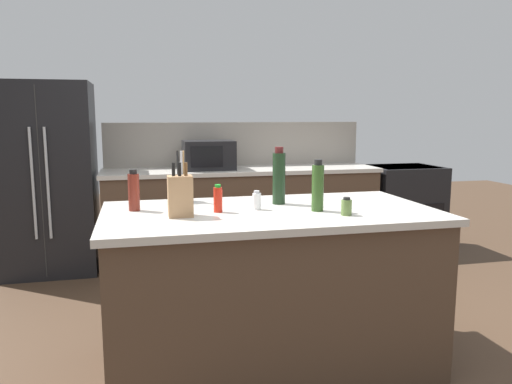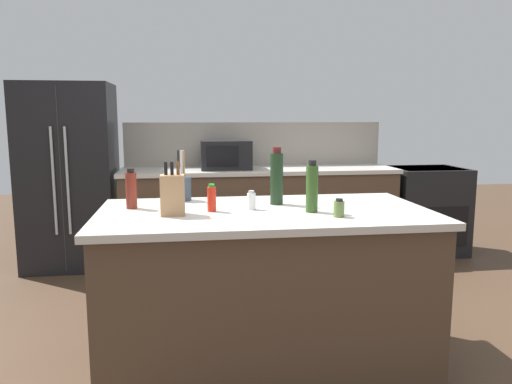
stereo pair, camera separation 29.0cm
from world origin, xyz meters
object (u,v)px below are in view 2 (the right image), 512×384
at_px(range_oven, 425,210).
at_px(wine_bottle, 277,178).
at_px(refrigerator, 70,176).
at_px(vinegar_bottle, 131,190).
at_px(knife_block, 173,194).
at_px(olive_oil_bottle, 312,188).
at_px(hot_sauce_bottle, 212,198).
at_px(salt_shaker, 251,201).
at_px(utensil_crock, 182,188).
at_px(spice_jar_oregano, 339,208).
at_px(microwave, 226,155).

distance_m(range_oven, wine_bottle, 2.92).
height_order(refrigerator, vinegar_bottle, refrigerator).
distance_m(range_oven, vinegar_bottle, 3.57).
relative_size(knife_block, vinegar_bottle, 1.23).
height_order(olive_oil_bottle, vinegar_bottle, olive_oil_bottle).
height_order(hot_sauce_bottle, salt_shaker, hot_sauce_bottle).
relative_size(utensil_crock, salt_shaker, 2.90).
relative_size(olive_oil_bottle, hot_sauce_bottle, 1.87).
height_order(hot_sauce_bottle, spice_jar_oregano, hot_sauce_bottle).
bearing_deg(knife_block, wine_bottle, 21.68).
bearing_deg(range_oven, vinegar_bottle, -144.54).
distance_m(microwave, vinegar_bottle, 2.17).
bearing_deg(spice_jar_oregano, utensil_crock, 142.40).
xyz_separation_m(wine_bottle, olive_oil_bottle, (0.15, -0.27, -0.03)).
distance_m(microwave, spice_jar_oregano, 2.48).
relative_size(range_oven, salt_shaker, 8.34).
distance_m(hot_sauce_bottle, salt_shaker, 0.23).
bearing_deg(range_oven, wine_bottle, -134.78).
distance_m(knife_block, vinegar_bottle, 0.33).
relative_size(range_oven, spice_jar_oregano, 9.25).
bearing_deg(knife_block, olive_oil_bottle, -1.70).
relative_size(hot_sauce_bottle, spice_jar_oregano, 1.57).
xyz_separation_m(knife_block, utensil_crock, (0.05, 0.47, -0.03)).
bearing_deg(microwave, hot_sauce_bottle, -96.73).
relative_size(refrigerator, olive_oil_bottle, 6.08).
bearing_deg(olive_oil_bottle, utensil_crock, 145.96).
height_order(microwave, hot_sauce_bottle, microwave).
distance_m(microwave, utensil_crock, 1.86).
xyz_separation_m(refrigerator, knife_block, (1.04, -2.33, 0.16)).
xyz_separation_m(knife_block, wine_bottle, (0.62, 0.25, 0.05)).
distance_m(utensil_crock, salt_shaker, 0.54).
relative_size(knife_block, spice_jar_oregano, 2.92).
relative_size(range_oven, vinegar_bottle, 3.91).
height_order(range_oven, hot_sauce_bottle, hot_sauce_bottle).
bearing_deg(vinegar_bottle, hot_sauce_bottle, -18.38).
distance_m(range_oven, olive_oil_bottle, 3.02).
relative_size(olive_oil_bottle, spice_jar_oregano, 2.94).
relative_size(wine_bottle, salt_shaker, 3.16).
distance_m(microwave, wine_bottle, 2.03).
xyz_separation_m(utensil_crock, wine_bottle, (0.57, -0.22, 0.08)).
bearing_deg(wine_bottle, microwave, 94.08).
height_order(utensil_crock, olive_oil_bottle, utensil_crock).
xyz_separation_m(refrigerator, olive_oil_bottle, (1.81, -2.35, 0.19)).
bearing_deg(knife_block, salt_shaker, 12.24).
relative_size(range_oven, olive_oil_bottle, 3.15).
xyz_separation_m(knife_block, olive_oil_bottle, (0.77, -0.02, 0.02)).
distance_m(refrigerator, salt_shaker, 2.68).
height_order(utensil_crock, wine_bottle, wine_bottle).
xyz_separation_m(microwave, spice_jar_oregano, (0.41, -2.45, -0.10)).
relative_size(knife_block, wine_bottle, 0.83).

